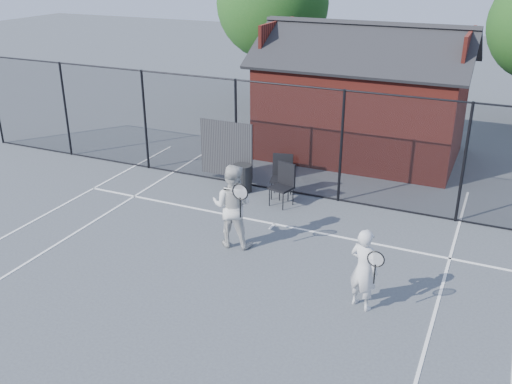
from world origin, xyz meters
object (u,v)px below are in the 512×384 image
at_px(chair_left, 281,178).
at_px(chair_right, 281,186).
at_px(player_front, 364,269).
at_px(player_back, 232,206).
at_px(clubhouse, 362,105).
at_px(waste_bin, 242,178).

relative_size(chair_left, chair_right, 1.03).
height_order(player_front, player_back, player_back).
xyz_separation_m(player_back, chair_left, (-0.01, 2.94, -0.39)).
bearing_deg(clubhouse, chair_right, -98.94).
relative_size(player_front, player_back, 0.84).
height_order(clubhouse, chair_right, clubhouse).
bearing_deg(clubhouse, player_front, -74.92).
bearing_deg(waste_bin, clubhouse, 64.69).
relative_size(player_front, waste_bin, 2.09).
bearing_deg(chair_right, waste_bin, 176.34).
relative_size(chair_left, waste_bin, 1.47).
distance_m(clubhouse, chair_left, 4.63).
xyz_separation_m(player_front, waste_bin, (-4.41, 4.09, -0.42)).
xyz_separation_m(chair_left, waste_bin, (-1.13, -0.06, -0.18)).
distance_m(player_front, player_back, 3.49).
relative_size(clubhouse, chair_left, 5.75).
height_order(chair_left, chair_right, chair_left).
bearing_deg(waste_bin, player_front, -42.82).
height_order(player_back, waste_bin, player_back).
xyz_separation_m(clubhouse, chair_left, (-0.98, -4.40, -1.04)).
distance_m(player_back, chair_right, 2.48).
bearing_deg(waste_bin, chair_left, 2.82).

